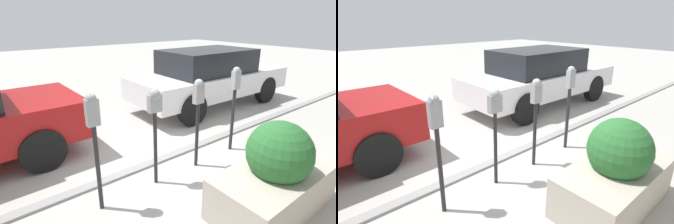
{
  "view_description": "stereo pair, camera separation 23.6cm",
  "coord_description": "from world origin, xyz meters",
  "views": [
    {
      "loc": [
        -2.32,
        -3.1,
        2.28
      ],
      "look_at": [
        0.0,
        -0.12,
        0.93
      ],
      "focal_mm": 28.0,
      "sensor_mm": 36.0,
      "label": 1
    },
    {
      "loc": [
        -2.5,
        -2.95,
        2.28
      ],
      "look_at": [
        0.0,
        -0.12,
        0.93
      ],
      "focal_mm": 28.0,
      "sensor_mm": 36.0,
      "label": 2
    }
  ],
  "objects": [
    {
      "name": "curb_strip",
      "position": [
        0.0,
        0.08,
        0.02
      ],
      "size": [
        19.0,
        0.16,
        0.04
      ],
      "color": "gray",
      "rests_on": "ground_plane"
    },
    {
      "name": "parking_meter_middle",
      "position": [
        0.36,
        -0.4,
        1.06
      ],
      "size": [
        0.17,
        0.14,
        1.45
      ],
      "color": "#232326",
      "rests_on": "ground_plane"
    },
    {
      "name": "parking_meter_nearest",
      "position": [
        -1.3,
        -0.42,
        1.07
      ],
      "size": [
        0.15,
        0.12,
        1.52
      ],
      "color": "#232326",
      "rests_on": "ground_plane"
    },
    {
      "name": "ground_plane",
      "position": [
        0.0,
        0.0,
        0.0
      ],
      "size": [
        40.0,
        40.0,
        0.0
      ],
      "primitive_type": "plane",
      "color": "#ADAAA3"
    },
    {
      "name": "parking_meter_fourth",
      "position": [
        1.26,
        -0.37,
        1.07
      ],
      "size": [
        0.15,
        0.13,
        1.53
      ],
      "color": "#232326",
      "rests_on": "ground_plane"
    },
    {
      "name": "parked_car_middle",
      "position": [
        2.87,
        1.73,
        0.81
      ],
      "size": [
        4.62,
        1.79,
        1.54
      ],
      "rotation": [
        0.0,
        0.0,
        -0.01
      ],
      "color": "silver",
      "rests_on": "ground_plane"
    },
    {
      "name": "planter_box",
      "position": [
        0.39,
        -1.74,
        0.47
      ],
      "size": [
        1.65,
        0.83,
        1.18
      ],
      "color": "#B2A899",
      "rests_on": "ground_plane"
    },
    {
      "name": "parking_meter_second",
      "position": [
        -0.43,
        -0.38,
        1.09
      ],
      "size": [
        0.19,
        0.16,
        1.43
      ],
      "color": "#232326",
      "rests_on": "ground_plane"
    }
  ]
}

